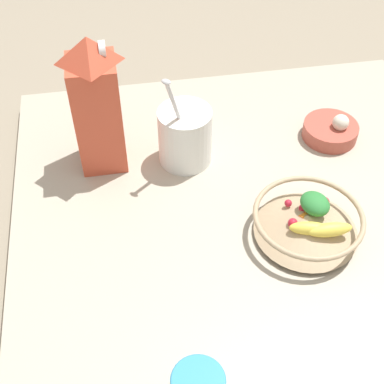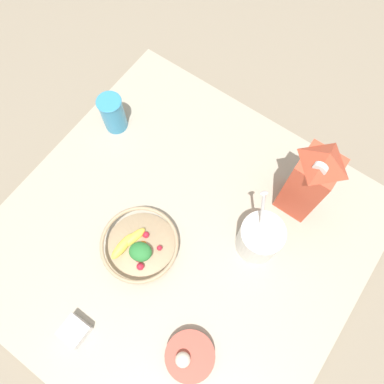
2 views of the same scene
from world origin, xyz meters
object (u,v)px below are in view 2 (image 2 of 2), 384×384
at_px(yogurt_tub, 260,238).
at_px(drinking_cup, 113,113).
at_px(garlic_bowl, 189,356).
at_px(milk_carton, 310,181).
at_px(spice_jar, 75,331).
at_px(fruit_bowl, 140,246).

bearing_deg(yogurt_tub, drinking_cup, 172.62).
bearing_deg(garlic_bowl, yogurt_tub, 92.66).
bearing_deg(milk_carton, drinking_cup, -170.15).
height_order(spice_jar, garlic_bowl, garlic_bowl).
height_order(fruit_bowl, drinking_cup, drinking_cup).
xyz_separation_m(drinking_cup, garlic_bowl, (0.56, -0.40, -0.05)).
relative_size(milk_carton, spice_jar, 4.92).
relative_size(fruit_bowl, drinking_cup, 1.64).
height_order(milk_carton, spice_jar, milk_carton).
distance_m(fruit_bowl, drinking_cup, 0.40).
relative_size(spice_jar, garlic_bowl, 0.50).
bearing_deg(spice_jar, milk_carton, 66.25).
bearing_deg(spice_jar, drinking_cup, 119.94).
distance_m(drinking_cup, garlic_bowl, 0.69).
bearing_deg(milk_carton, garlic_bowl, -91.02).
distance_m(yogurt_tub, spice_jar, 0.51).
distance_m(milk_carton, yogurt_tub, 0.19).
relative_size(yogurt_tub, spice_jar, 3.97).
bearing_deg(yogurt_tub, milk_carton, 81.84).
xyz_separation_m(yogurt_tub, garlic_bowl, (0.02, -0.33, -0.05)).
relative_size(milk_carton, drinking_cup, 2.37).
bearing_deg(garlic_bowl, milk_carton, 88.98).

